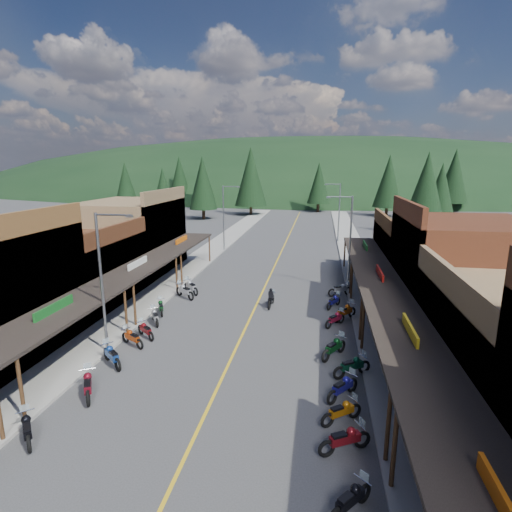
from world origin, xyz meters
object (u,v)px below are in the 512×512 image
at_px(bike_east_8, 345,311).
at_px(bike_east_10, 340,289).
at_px(streetlight_1, 225,215).
at_px(bike_west_4, 112,355).
at_px(shop_west_2, 76,270).
at_px(streetlight_0, 104,278).
at_px(bike_west_2, 27,428).
at_px(bike_east_1, 350,499).
at_px(pine_8, 163,192).
at_px(bike_east_6, 334,347).
at_px(pine_9, 441,190).
at_px(pine_10, 203,184).
at_px(bike_east_2, 345,438).
at_px(pine_1, 203,178).
at_px(pine_5, 454,176).
at_px(bike_east_7, 335,318).
at_px(bike_west_5, 132,337).
at_px(bike_west_8, 161,306).
at_px(bike_west_9, 185,290).
at_px(bike_west_6, 146,329).
at_px(bike_west_7, 155,316).
at_px(pine_2, 251,177).
at_px(streetlight_2, 348,239).
at_px(bike_east_9, 334,301).
at_px(pine_11, 426,187).
at_px(pedestrian_east_b, 360,268).
at_px(bike_east_4, 343,386).
at_px(streetlight_3, 338,210).
at_px(bike_east_5, 352,365).
at_px(shop_east_3, 423,256).
at_px(rider_on_bike, 271,299).
at_px(pine_0, 126,182).
at_px(pine_3, 319,183).
at_px(bike_east_3, 342,411).
at_px(shop_east_2, 461,273).
at_px(shop_west_3, 132,236).
at_px(pedestrian_east_a, 381,319).
at_px(pine_7, 180,177).

relative_size(bike_east_8, bike_east_10, 1.08).
xyz_separation_m(streetlight_1, bike_west_4, (0.88, -29.34, -3.83)).
xyz_separation_m(shop_west_2, streetlight_0, (6.80, -7.70, 1.93)).
xyz_separation_m(bike_west_2, bike_east_1, (12.07, -1.41, -0.02)).
xyz_separation_m(streetlight_0, bike_east_1, (12.74, -8.81, -3.90)).
relative_size(shop_west_2, pine_8, 1.09).
bearing_deg(bike_east_6, bike_west_4, -132.16).
height_order(pine_9, pine_10, pine_10).
bearing_deg(streetlight_0, bike_east_2, -25.55).
xyz_separation_m(pine_1, bike_east_6, (29.59, -74.49, -6.60)).
height_order(pine_5, bike_east_7, pine_5).
relative_size(bike_west_5, bike_west_8, 1.03).
bearing_deg(bike_west_9, bike_west_6, -142.47).
height_order(bike_west_5, bike_west_7, bike_west_5).
xyz_separation_m(pine_2, bike_west_2, (3.72, -71.39, -7.41)).
height_order(bike_west_2, bike_east_6, bike_east_6).
distance_m(streetlight_2, bike_east_9, 6.05).
distance_m(streetlight_1, pine_11, 31.46).
relative_size(bike_west_5, bike_east_1, 1.03).
bearing_deg(pedestrian_east_b, bike_east_4, 48.26).
bearing_deg(streetlight_3, bike_west_2, -106.96).
distance_m(bike_west_4, bike_east_5, 12.54).
xyz_separation_m(shop_east_3, streetlight_3, (-6.80, 18.70, 1.93)).
xyz_separation_m(pine_2, pine_9, (34.00, -13.00, -1.61)).
height_order(shop_west_2, bike_east_4, shop_west_2).
bearing_deg(rider_on_bike, pine_11, 65.43).
bearing_deg(shop_east_3, pine_0, 136.67).
distance_m(pine_2, pine_3, 16.19).
bearing_deg(bike_west_4, bike_east_3, -63.22).
distance_m(shop_east_2, pine_10, 57.91).
distance_m(shop_east_3, bike_east_4, 21.39).
distance_m(bike_west_2, rider_on_bike, 17.99).
xyz_separation_m(shop_west_3, pine_11, (33.78, 26.70, 3.67)).
height_order(bike_west_5, bike_east_1, bike_west_5).
height_order(streetlight_3, pine_9, pine_9).
height_order(bike_west_4, pedestrian_east_a, pedestrian_east_a).
relative_size(bike_east_5, pedestrian_east_b, 1.15).
height_order(pine_10, bike_west_5, pine_10).
xyz_separation_m(pine_11, bike_east_5, (-13.57, -44.43, -6.57)).
bearing_deg(streetlight_0, pine_9, 58.75).
height_order(bike_west_2, bike_east_8, bike_east_8).
bearing_deg(pine_2, bike_east_8, -73.82).
relative_size(streetlight_3, rider_on_bike, 3.92).
xyz_separation_m(bike_east_2, bike_east_8, (0.72, 13.23, 0.05)).
bearing_deg(streetlight_1, pine_1, 109.55).
bearing_deg(pine_7, bike_east_7, -63.56).
bearing_deg(rider_on_bike, bike_east_7, -29.16).
xyz_separation_m(pine_5, bike_west_7, (-40.14, -73.53, -7.43)).
bearing_deg(pine_2, bike_east_4, -76.58).
height_order(bike_west_6, pedestrian_east_b, pedestrian_east_b).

